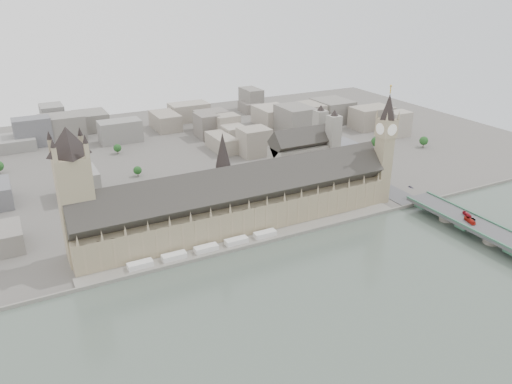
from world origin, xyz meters
name	(u,v)px	position (x,y,z in m)	size (l,w,h in m)	color
ground	(250,237)	(0.00, 0.00, 0.00)	(900.00, 900.00, 0.00)	#595651
river_thames	(391,370)	(0.00, -165.00, 0.00)	(600.00, 600.00, 0.00)	#4D5B52
embankment_wall	(259,244)	(0.00, -15.00, 1.50)	(600.00, 1.50, 3.00)	gray
river_terrace	(254,240)	(0.00, -7.50, 1.00)	(270.00, 15.00, 2.00)	gray
terrace_tents	(206,248)	(-40.00, -7.00, 4.00)	(118.00, 7.00, 4.00)	white
palace_of_westminster	(239,202)	(0.00, 19.70, 22.71)	(265.00, 40.73, 55.44)	gray
elizabeth_tower	(385,141)	(138.00, 8.00, 58.09)	(17.00, 17.00, 107.50)	gray
victoria_tower	(75,190)	(-122.00, 26.00, 55.20)	(30.00, 30.00, 100.00)	gray
central_tower	(223,161)	(-10.00, 26.00, 57.92)	(13.00, 13.00, 48.00)	gray
westminster_bridge	(484,233)	(162.00, -87.50, 5.12)	(25.00, 325.00, 10.25)	#474749
westminster_abbey	(304,153)	(110.92, 95.00, 25.08)	(68.00, 36.00, 64.00)	gray
city_skyline_inland	(156,136)	(0.00, 245.00, 19.00)	(720.00, 360.00, 38.00)	gray
park_trees	(209,204)	(-10.00, 60.00, 7.50)	(110.00, 30.00, 15.00)	#174219
red_bus_north	(470,221)	(158.68, -75.40, 11.91)	(2.78, 11.88, 3.31)	red
red_bus_south	(467,215)	(165.73, -66.47, 11.70)	(2.44, 10.43, 2.90)	#A51421
car_silver	(473,219)	(165.06, -73.45, 10.89)	(1.35, 3.86, 1.27)	gray
car_approach	(411,187)	(168.64, 0.57, 10.95)	(1.95, 4.81, 1.39)	gray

